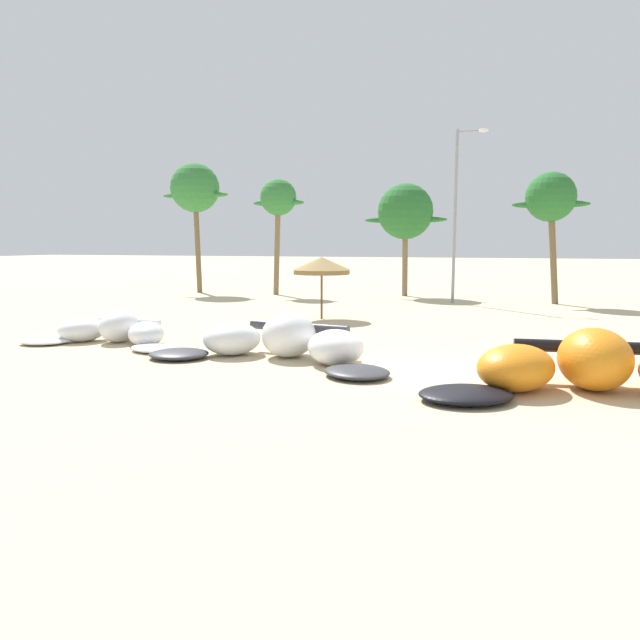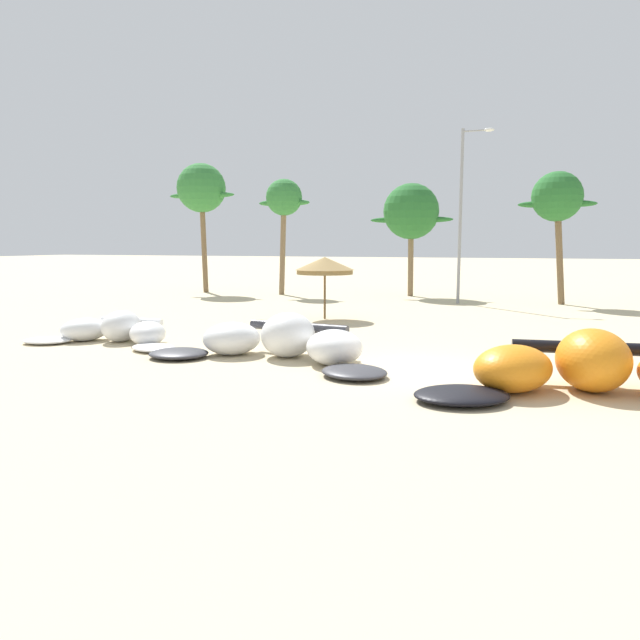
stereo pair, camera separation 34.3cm
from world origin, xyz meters
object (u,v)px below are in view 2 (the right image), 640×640
Objects in this scene: kite_far_left at (116,331)px; palm_leftmost at (201,189)px; palm_center_left at (557,199)px; lamppost_west at (463,208)px; palm_left at (284,200)px; kite_left_of_center at (597,371)px; palm_left_of_gap at (411,212)px; beach_umbrella_near_van at (325,266)px; kite_left at (281,342)px.

palm_leftmost is (-8.08, 20.12, 6.79)m from kite_far_left.
kite_far_left is 25.10m from palm_center_left.
lamppost_west is (18.14, -2.17, -1.74)m from palm_leftmost.
palm_leftmost is 6.29m from palm_left.
palm_left is (-16.97, 22.60, 5.75)m from kite_left_of_center.
palm_left_of_gap is 5.35m from lamppost_west.
palm_center_left is (16.95, -0.87, -0.36)m from palm_left.
palm_left is at bearing 120.30° from beach_umbrella_near_van.
kite_far_left is 22.72m from palm_leftmost.
kite_left_of_center is 2.99× the size of beach_umbrella_near_van.
kite_left is 1.04× the size of palm_left.
palm_leftmost is (-23.20, 22.59, 6.64)m from kite_left_of_center.
kite_far_left is 0.70× the size of palm_leftmost.
palm_left is (-6.69, 11.45, 3.86)m from beach_umbrella_near_van.
palm_left_of_gap is (1.55, 13.16, 3.03)m from beach_umbrella_near_van.
palm_left_of_gap is 0.98× the size of palm_center_left.
palm_left_of_gap is at bearing 90.61° from kite_left.
kite_left is 23.37m from palm_left.
kite_left_of_center is 21.60m from lamppost_west.
kite_left is 1.09× the size of palm_left_of_gap.
lamppost_west is (3.67, -3.90, -0.01)m from palm_left_of_gap.
palm_leftmost reaches higher than palm_left_of_gap.
kite_left_of_center is at bearing -10.71° from kite_left.
kite_far_left is 0.82× the size of palm_left.
kite_left is 8.63m from kite_left_of_center.
palm_left is 12.14m from lamppost_west.
lamppost_west is at bearing -46.74° from palm_left_of_gap.
kite_far_left is 0.86× the size of palm_left_of_gap.
palm_left_of_gap is (8.24, 1.72, -0.84)m from palm_left.
beach_umbrella_near_van is at bearing 132.67° from kite_left_of_center.
palm_leftmost is at bearing 135.76° from kite_left_of_center.
beach_umbrella_near_van is (4.84, 8.68, 2.04)m from kite_far_left.
palm_leftmost is 1.20× the size of palm_center_left.
palm_left is 1.03× the size of palm_center_left.
beach_umbrella_near_van is at bearing 100.66° from kite_left.
kite_left is 23.25m from palm_left_of_gap.
palm_leftmost is 18.35m from lamppost_west.
beach_umbrella_near_van is 11.06m from lamppost_west.
kite_far_left is 2.22× the size of beach_umbrella_near_van.
palm_center_left is (8.71, -2.58, 0.48)m from palm_left_of_gap.
palm_leftmost is (-14.71, 20.99, 6.68)m from kite_left.
palm_leftmost is at bearing 138.47° from beach_umbrella_near_van.
palm_left_of_gap is at bearing 73.69° from kite_far_left.
palm_left_of_gap reaches higher than beach_umbrella_near_van.
kite_left_of_center is (8.48, -1.60, 0.04)m from kite_left.
palm_center_left is (8.47, 20.13, 5.44)m from kite_left.
palm_left reaches higher than palm_center_left.
kite_far_left is 21.06m from palm_left.
lamppost_west is (10.06, 17.95, 5.05)m from kite_far_left.
kite_left_of_center is 22.39m from palm_center_left.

